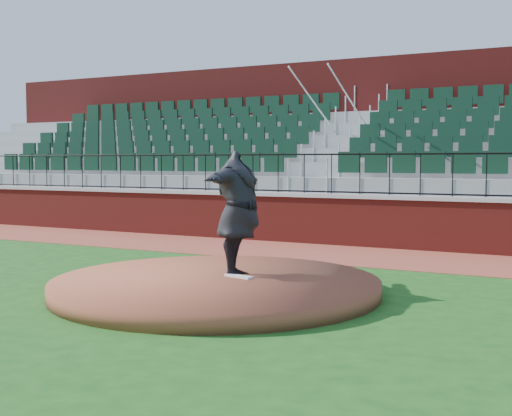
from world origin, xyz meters
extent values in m
plane|color=#194D16|center=(0.00, 0.00, 0.00)|extent=(90.00, 90.00, 0.00)
cube|color=brown|center=(0.00, 5.40, 0.01)|extent=(34.00, 3.20, 0.01)
cube|color=maroon|center=(0.00, 7.00, 0.60)|extent=(34.00, 0.35, 1.20)
cube|color=#B7B7B7|center=(0.00, 7.00, 1.25)|extent=(34.00, 0.45, 0.10)
cube|color=maroon|center=(0.00, 12.52, 2.75)|extent=(34.00, 0.50, 5.50)
cylinder|color=brown|center=(0.00, 0.14, 0.12)|extent=(5.26, 5.26, 0.25)
cube|color=white|center=(0.27, 0.39, 0.27)|extent=(0.54, 0.26, 0.04)
imported|color=black|center=(0.15, 0.59, 1.28)|extent=(1.28, 2.62, 2.06)
camera|label=1|loc=(5.61, -9.04, 2.14)|focal=47.44mm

